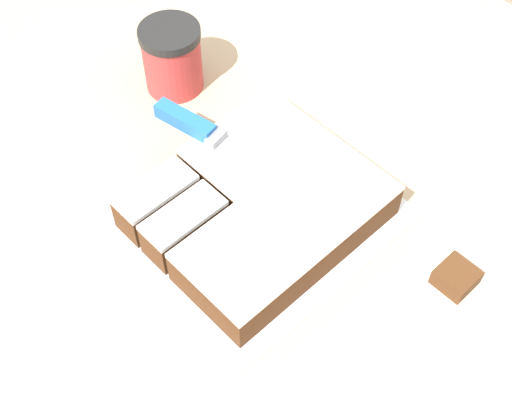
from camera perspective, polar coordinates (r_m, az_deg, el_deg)
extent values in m
cube|color=tan|center=(1.39, 4.03, -11.11)|extent=(1.40, 1.10, 0.93)
cube|color=silver|center=(0.97, 0.00, -1.13)|extent=(0.30, 0.34, 0.01)
cube|color=#472814|center=(0.97, 2.51, 1.78)|extent=(0.25, 0.18, 0.05)
cube|color=white|center=(0.95, 2.57, 2.87)|extent=(0.25, 0.18, 0.01)
cube|color=#472814|center=(0.89, -1.44, -5.53)|extent=(0.13, 0.12, 0.05)
cube|color=white|center=(0.86, -1.48, -4.54)|extent=(0.13, 0.12, 0.01)
cube|color=#472814|center=(0.96, -7.91, 0.18)|extent=(0.05, 0.11, 0.05)
cube|color=white|center=(0.93, -8.10, 1.24)|extent=(0.05, 0.11, 0.01)
cube|color=#472814|center=(0.93, -5.72, -1.86)|extent=(0.05, 0.11, 0.05)
cube|color=white|center=(0.90, -5.87, -0.81)|extent=(0.05, 0.11, 0.01)
cube|color=silver|center=(0.93, 1.92, 2.29)|extent=(0.22, 0.07, 0.00)
cube|color=slate|center=(0.97, -3.23, 5.29)|extent=(0.02, 0.03, 0.02)
cube|color=#1E59B2|center=(0.99, -5.69, 6.71)|extent=(0.10, 0.04, 0.02)
cylinder|color=#B23333|center=(1.12, -6.69, 11.33)|extent=(0.09, 0.09, 0.10)
cylinder|color=black|center=(1.08, -6.97, 13.49)|extent=(0.09, 0.09, 0.01)
cube|color=white|center=(0.94, 15.49, -6.09)|extent=(0.13, 0.13, 0.01)
cube|color=#472814|center=(0.93, 15.70, -5.59)|extent=(0.05, 0.05, 0.03)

